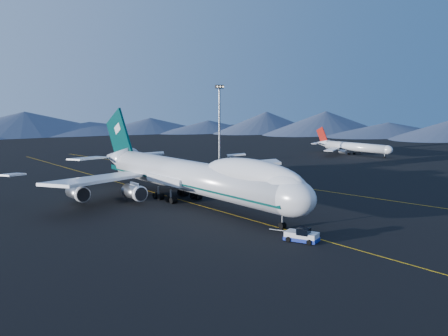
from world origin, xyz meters
TOP-DOWN VIEW (x-y plane):
  - ground at (0.00, 0.00)m, footprint 500.00×500.00m
  - taxiway_line_main at (0.00, 0.00)m, footprint 0.25×220.00m
  - taxiway_line_side at (30.00, 10.00)m, footprint 28.08×198.09m
  - mountain_ridge at (124.84, 10.92)m, footprint 374.91×567.11m
  - boeing_747 at (0.00, 0.03)m, footprint 59.62×72.43m
  - pushback_tug at (-3.00, -33.61)m, footprint 4.27×5.67m
  - second_jet at (102.20, 37.03)m, footprint 32.12×36.29m
  - service_van at (30.00, -0.96)m, footprint 4.24×5.45m
  - floodlight_mast at (47.87, 52.10)m, footprint 3.26×2.45m

SIDE VIEW (x-z plane):
  - ground at x=0.00m, z-range 0.00..0.00m
  - taxiway_line_main at x=0.00m, z-range 0.01..0.01m
  - taxiway_line_side at x=30.00m, z-range 0.01..0.01m
  - service_van at x=30.00m, z-range 0.00..1.38m
  - pushback_tug at x=-3.00m, z-range -0.41..1.80m
  - second_jet at x=102.20m, z-range -2.04..8.29m
  - boeing_747 at x=0.00m, z-range -3.87..15.50m
  - mountain_ridge at x=124.84m, z-range 0.00..12.00m
  - floodlight_mast at x=47.87m, z-range 0.18..26.60m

